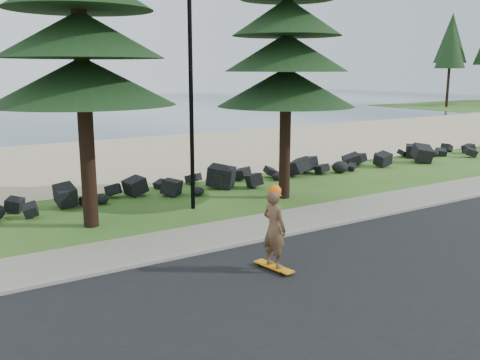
# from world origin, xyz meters

# --- Properties ---
(ground) EXTENTS (160.00, 160.00, 0.00)m
(ground) POSITION_xyz_m (0.00, 0.00, 0.00)
(ground) COLOR #35551A
(ground) RESTS_ON ground
(road) EXTENTS (160.00, 7.00, 0.02)m
(road) POSITION_xyz_m (0.00, -4.50, 0.01)
(road) COLOR black
(road) RESTS_ON ground
(kerb) EXTENTS (160.00, 0.20, 0.10)m
(kerb) POSITION_xyz_m (0.00, -0.90, 0.05)
(kerb) COLOR gray
(kerb) RESTS_ON ground
(sidewalk) EXTENTS (160.00, 2.00, 0.08)m
(sidewalk) POSITION_xyz_m (0.00, 0.20, 0.04)
(sidewalk) COLOR gray
(sidewalk) RESTS_ON ground
(beach_sand) EXTENTS (160.00, 15.00, 0.01)m
(beach_sand) POSITION_xyz_m (0.00, 14.50, 0.01)
(beach_sand) COLOR tan
(beach_sand) RESTS_ON ground
(seawall_boulders) EXTENTS (60.00, 2.40, 1.10)m
(seawall_boulders) POSITION_xyz_m (0.00, 5.60, 0.00)
(seawall_boulders) COLOR black
(seawall_boulders) RESTS_ON ground
(lamp_post) EXTENTS (0.25, 0.14, 8.14)m
(lamp_post) POSITION_xyz_m (0.00, 3.20, 4.13)
(lamp_post) COLOR black
(lamp_post) RESTS_ON ground
(skateboarder) EXTENTS (0.53, 1.11, 2.02)m
(skateboarder) POSITION_xyz_m (-1.03, -2.83, 1.02)
(skateboarder) COLOR orange
(skateboarder) RESTS_ON ground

